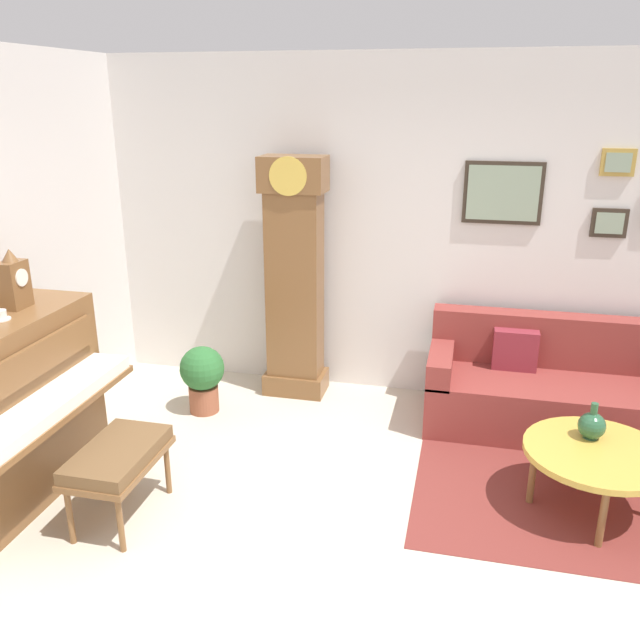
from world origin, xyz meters
name	(u,v)px	position (x,y,z in m)	size (l,w,h in m)	color
ground_plane	(348,569)	(0.00, 0.00, -0.05)	(6.40, 6.00, 0.10)	beige
wall_back	(407,231)	(0.02, 2.40, 1.40)	(5.30, 0.13, 2.80)	silver
area_rug	(579,499)	(1.34, 0.93, 0.00)	(2.10, 1.50, 0.01)	maroon
piano_bench	(118,458)	(-1.43, 0.10, 0.41)	(0.42, 0.70, 0.48)	brown
grandfather_clock	(295,285)	(-0.87, 2.09, 0.96)	(0.52, 0.34, 2.03)	brown
couch	(552,389)	(1.23, 1.93, 0.31)	(1.90, 0.80, 0.84)	maroon
coffee_table	(597,454)	(1.39, 0.82, 0.40)	(0.88, 0.88, 0.43)	gold
mantel_clock	(14,281)	(-2.23, 0.43, 1.37)	(0.13, 0.18, 0.38)	brown
teacup	(0,316)	(-2.17, 0.19, 1.22)	(0.12, 0.12, 0.06)	white
green_jug	(592,425)	(1.36, 0.97, 0.52)	(0.17, 0.17, 0.24)	#234C33
potted_plant	(202,375)	(-1.50, 1.55, 0.32)	(0.36, 0.36, 0.56)	#935138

